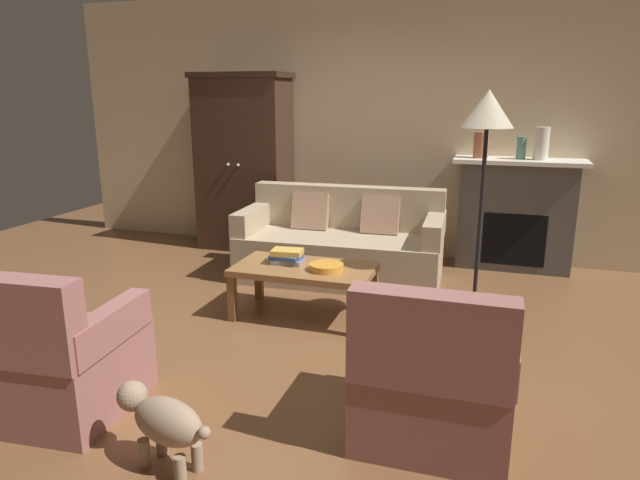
{
  "coord_description": "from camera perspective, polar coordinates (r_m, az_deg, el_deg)",
  "views": [
    {
      "loc": [
        1.36,
        -3.58,
        1.74
      ],
      "look_at": [
        -0.03,
        0.77,
        0.55
      ],
      "focal_mm": 31.53,
      "sensor_mm": 36.0,
      "label": 1
    }
  ],
  "objects": [
    {
      "name": "mantel_vase_terracotta",
      "position": [
        5.89,
        16.02,
        9.26
      ],
      "size": [
        0.14,
        0.14,
        0.26
      ],
      "primitive_type": "cylinder",
      "color": "#A86042",
      "rests_on": "fireplace"
    },
    {
      "name": "book_stack",
      "position": [
        4.51,
        -3.36,
        -1.68
      ],
      "size": [
        0.26,
        0.19,
        0.12
      ],
      "color": "gray",
      "rests_on": "coffee_table"
    },
    {
      "name": "armoire",
      "position": [
        6.47,
        -7.74,
        7.8
      ],
      "size": [
        1.06,
        0.57,
        1.97
      ],
      "color": "#382319",
      "rests_on": "ground"
    },
    {
      "name": "armchair_near_left",
      "position": [
        3.51,
        -25.46,
        -10.89
      ],
      "size": [
        0.84,
        0.83,
        0.88
      ],
      "color": "#935B56",
      "rests_on": "ground"
    },
    {
      "name": "coffee_table",
      "position": [
        4.46,
        -1.61,
        -3.36
      ],
      "size": [
        1.1,
        0.6,
        0.42
      ],
      "color": "olive",
      "rests_on": "ground"
    },
    {
      "name": "floor_lamp",
      "position": [
        4.15,
        16.59,
        11.21
      ],
      "size": [
        0.36,
        0.36,
        1.77
      ],
      "color": "black",
      "rests_on": "ground"
    },
    {
      "name": "dog",
      "position": [
        2.89,
        -15.64,
        -17.2
      ],
      "size": [
        0.56,
        0.29,
        0.39
      ],
      "color": "gray",
      "rests_on": "ground"
    },
    {
      "name": "couch",
      "position": [
        5.42,
        2.16,
        -0.61
      ],
      "size": [
        1.95,
        0.93,
        0.86
      ],
      "color": "tan",
      "rests_on": "ground"
    },
    {
      "name": "back_wall",
      "position": [
        6.29,
        5.32,
        11.46
      ],
      "size": [
        7.2,
        0.1,
        2.8
      ],
      "primitive_type": "cube",
      "color": "beige",
      "rests_on": "ground"
    },
    {
      "name": "fruit_bowl",
      "position": [
        4.34,
        0.65,
        -2.76
      ],
      "size": [
        0.27,
        0.27,
        0.05
      ],
      "primitive_type": "cylinder",
      "color": "orange",
      "rests_on": "coffee_table"
    },
    {
      "name": "armchair_near_right",
      "position": [
        3.02,
        11.47,
        -13.84
      ],
      "size": [
        0.78,
        0.77,
        0.88
      ],
      "color": "#935B56",
      "rests_on": "ground"
    },
    {
      "name": "fireplace",
      "position": [
        6.0,
        19.2,
        2.53
      ],
      "size": [
        1.26,
        0.48,
        1.12
      ],
      "color": "#4C4947",
      "rests_on": "ground"
    },
    {
      "name": "mantel_vase_jade",
      "position": [
        5.89,
        19.75,
        8.8
      ],
      "size": [
        0.09,
        0.09,
        0.22
      ],
      "primitive_type": "cylinder",
      "color": "slate",
      "rests_on": "fireplace"
    },
    {
      "name": "mantel_vase_cream",
      "position": [
        5.89,
        21.55,
        9.1
      ],
      "size": [
        0.14,
        0.14,
        0.31
      ],
      "primitive_type": "cylinder",
      "color": "beige",
      "rests_on": "fireplace"
    },
    {
      "name": "ground_plane",
      "position": [
        4.21,
        -2.83,
        -9.84
      ],
      "size": [
        9.6,
        9.6,
        0.0
      ],
      "primitive_type": "plane",
      "color": "brown"
    }
  ]
}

